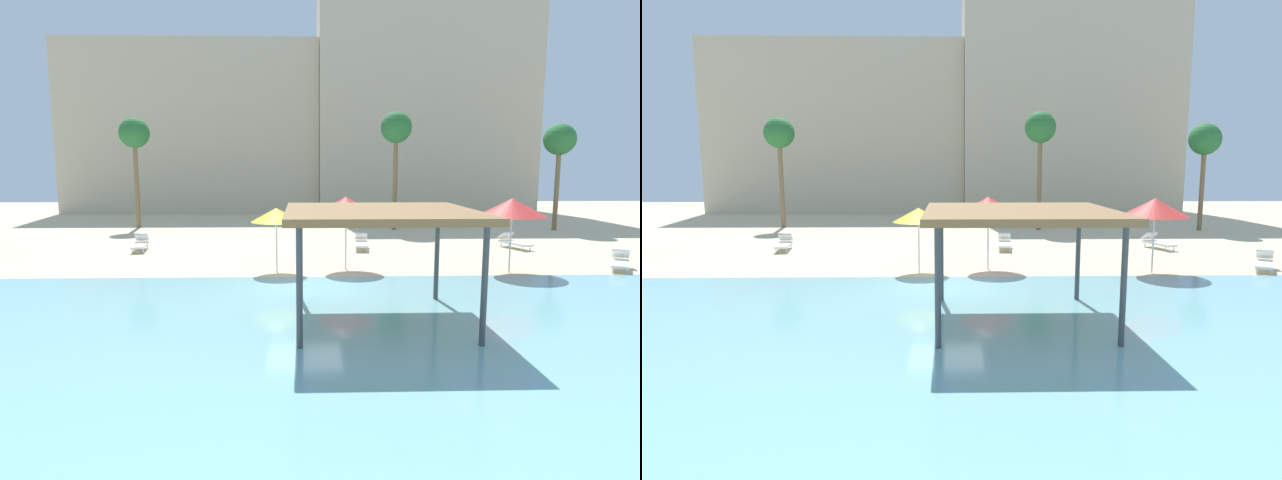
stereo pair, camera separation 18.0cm
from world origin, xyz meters
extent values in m
plane|color=beige|center=(0.00, 0.00, 0.00)|extent=(80.00, 80.00, 0.00)
cube|color=#7AB7C1|center=(0.00, -5.25, 0.02)|extent=(44.00, 13.50, 0.04)
cylinder|color=#42474C|center=(-0.12, -1.69, 1.37)|extent=(0.14, 0.14, 2.74)
cylinder|color=#42474C|center=(3.93, -1.69, 1.37)|extent=(0.14, 0.14, 2.74)
cylinder|color=#42474C|center=(-0.12, -5.75, 1.37)|extent=(0.14, 0.14, 2.74)
cylinder|color=#42474C|center=(3.93, -5.75, 1.37)|extent=(0.14, 0.14, 2.74)
cube|color=olive|center=(1.90, -3.72, 2.83)|extent=(4.76, 4.76, 0.18)
cylinder|color=silver|center=(7.72, 2.18, 1.07)|extent=(0.06, 0.06, 2.13)
cone|color=red|center=(7.72, 2.18, 2.47)|extent=(2.45, 2.45, 0.67)
cylinder|color=silver|center=(-1.05, 2.63, 0.95)|extent=(0.06, 0.06, 1.90)
cone|color=yellow|center=(-1.05, 2.63, 2.17)|extent=(1.92, 1.92, 0.53)
cylinder|color=silver|center=(1.60, 3.05, 1.11)|extent=(0.06, 0.06, 2.22)
cone|color=red|center=(1.60, 3.05, 2.52)|extent=(2.15, 2.15, 0.59)
cylinder|color=white|center=(11.96, 1.66, 0.11)|extent=(0.05, 0.05, 0.22)
cylinder|color=white|center=(11.55, 1.92, 0.11)|extent=(0.05, 0.05, 0.22)
cylinder|color=white|center=(12.71, 2.89, 0.11)|extent=(0.05, 0.05, 0.22)
cylinder|color=white|center=(12.30, 3.14, 0.11)|extent=(0.05, 0.05, 0.22)
cube|color=white|center=(12.13, 2.40, 0.27)|extent=(1.45, 1.85, 0.10)
cube|color=white|center=(12.52, 3.04, 0.55)|extent=(0.78, 0.75, 0.40)
cylinder|color=white|center=(10.70, 7.10, 0.11)|extent=(0.05, 0.05, 0.22)
cylinder|color=white|center=(10.25, 6.94, 0.11)|extent=(0.05, 0.05, 0.22)
cylinder|color=white|center=(10.24, 8.46, 0.11)|extent=(0.05, 0.05, 0.22)
cylinder|color=white|center=(9.78, 8.30, 0.11)|extent=(0.05, 0.05, 0.22)
cube|color=white|center=(10.24, 7.70, 0.27)|extent=(1.15, 1.90, 0.10)
cube|color=white|center=(10.00, 8.40, 0.55)|extent=(0.73, 0.67, 0.40)
cylinder|color=white|center=(-7.40, 6.90, 0.11)|extent=(0.05, 0.05, 0.22)
cylinder|color=white|center=(-7.87, 6.82, 0.11)|extent=(0.05, 0.05, 0.22)
cylinder|color=white|center=(-7.64, 8.32, 0.11)|extent=(0.05, 0.05, 0.22)
cylinder|color=white|center=(-8.11, 8.24, 0.11)|extent=(0.05, 0.05, 0.22)
cube|color=white|center=(-7.75, 7.57, 0.27)|extent=(0.89, 1.87, 0.10)
cube|color=white|center=(-7.88, 8.30, 0.55)|extent=(0.68, 0.60, 0.40)
cylinder|color=white|center=(2.91, 6.89, 0.11)|extent=(0.05, 0.05, 0.22)
cylinder|color=white|center=(2.43, 6.93, 0.11)|extent=(0.05, 0.05, 0.22)
cylinder|color=white|center=(3.03, 8.32, 0.11)|extent=(0.05, 0.05, 0.22)
cylinder|color=white|center=(2.55, 8.36, 0.11)|extent=(0.05, 0.05, 0.22)
cube|color=white|center=(2.73, 7.62, 0.27)|extent=(0.75, 1.84, 0.10)
cube|color=white|center=(2.80, 8.36, 0.55)|extent=(0.64, 0.56, 0.40)
cylinder|color=brown|center=(5.63, 15.14, 2.97)|extent=(0.28, 0.28, 5.94)
sphere|color=#286B33|center=(5.63, 15.14, 6.29)|extent=(1.90, 1.90, 1.90)
cylinder|color=brown|center=(-10.70, 16.81, 2.84)|extent=(0.28, 0.28, 5.68)
sphere|color=#286B33|center=(-10.70, 16.81, 6.03)|extent=(1.90, 1.90, 1.90)
cylinder|color=brown|center=(15.56, 14.67, 2.61)|extent=(0.28, 0.28, 5.21)
sphere|color=#286B33|center=(15.56, 14.67, 5.56)|extent=(1.90, 1.90, 1.90)
cube|color=beige|center=(-9.46, 31.58, 7.07)|extent=(21.46, 10.69, 14.14)
cube|color=beige|center=(10.34, 30.45, 10.65)|extent=(18.07, 10.06, 21.29)
camera|label=1|loc=(-0.02, -16.63, 4.03)|focal=28.90mm
camera|label=2|loc=(0.16, -16.63, 4.03)|focal=28.90mm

